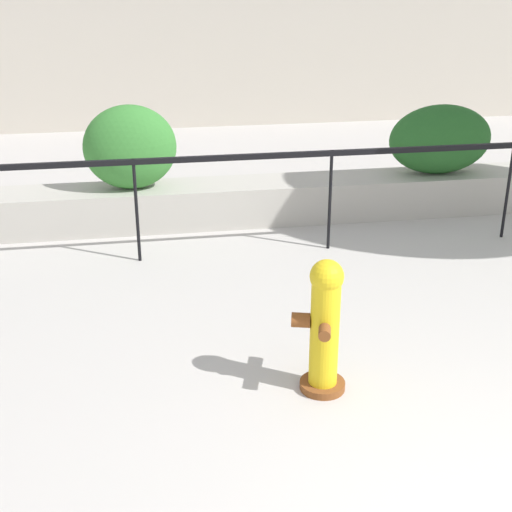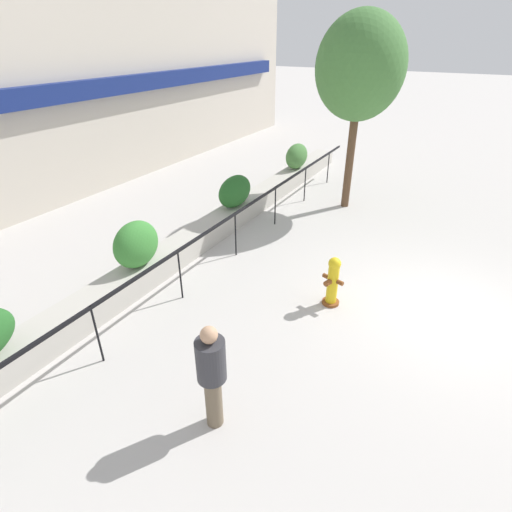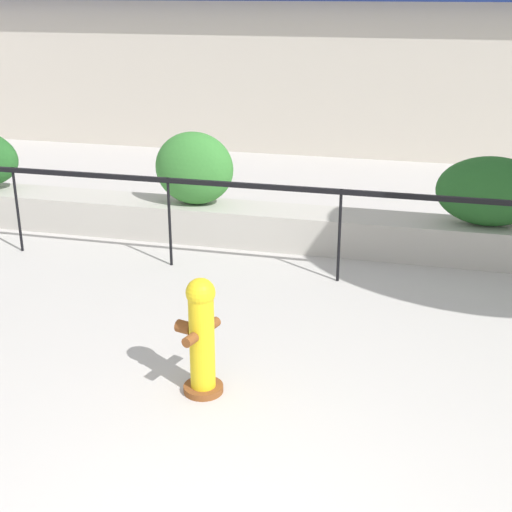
# 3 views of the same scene
# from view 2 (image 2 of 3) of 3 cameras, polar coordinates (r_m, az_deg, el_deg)

# --- Properties ---
(ground_plane) EXTENTS (120.00, 120.00, 0.00)m
(ground_plane) POSITION_cam_2_polar(r_m,az_deg,el_deg) (8.90, 25.23, -7.41)
(ground_plane) COLOR #BCB7B2
(building_facade) EXTENTS (30.00, 1.36, 8.00)m
(building_facade) POSITION_cam_2_polar(r_m,az_deg,el_deg) (14.03, -30.81, 21.80)
(building_facade) COLOR beige
(building_facade) RESTS_ON ground
(planter_wall_low) EXTENTS (18.00, 0.70, 0.50)m
(planter_wall_low) POSITION_cam_2_polar(r_m,az_deg,el_deg) (10.55, -7.97, 2.78)
(planter_wall_low) COLOR #B7B2A8
(planter_wall_low) RESTS_ON ground
(fence_railing_segment) EXTENTS (15.00, 0.05, 1.15)m
(fence_railing_segment) POSITION_cam_2_polar(r_m,az_deg,el_deg) (9.65, -3.00, 5.46)
(fence_railing_segment) COLOR black
(fence_railing_segment) RESTS_ON ground
(hedge_bush_1) EXTENTS (1.11, 0.70, 1.01)m
(hedge_bush_1) POSITION_cam_2_polar(r_m,az_deg,el_deg) (8.79, -16.75, 1.60)
(hedge_bush_1) COLOR #387F33
(hedge_bush_1) RESTS_ON planter_wall_low
(hedge_bush_2) EXTENTS (1.35, 0.67, 0.89)m
(hedge_bush_2) POSITION_cam_2_polar(r_m,az_deg,el_deg) (11.59, -3.03, 9.22)
(hedge_bush_2) COLOR #235B23
(hedge_bush_2) RESTS_ON planter_wall_low
(hedge_bush_3) EXTENTS (1.22, 0.67, 0.90)m
(hedge_bush_3) POSITION_cam_2_polar(r_m,az_deg,el_deg) (15.19, 5.83, 14.00)
(hedge_bush_3) COLOR #427538
(hedge_bush_3) RESTS_ON planter_wall_low
(fire_hydrant) EXTENTS (0.47, 0.48, 1.08)m
(fire_hydrant) POSITION_cam_2_polar(r_m,az_deg,el_deg) (8.17, 10.90, -3.52)
(fire_hydrant) COLOR brown
(fire_hydrant) RESTS_ON ground
(street_tree) EXTENTS (2.73, 2.46, 5.52)m
(street_tree) POSITION_cam_2_polar(r_m,az_deg,el_deg) (12.48, 14.69, 24.54)
(street_tree) COLOR brown
(street_tree) RESTS_ON ground
(pedestrian) EXTENTS (0.49, 0.49, 1.73)m
(pedestrian) POSITION_cam_2_polar(r_m,az_deg,el_deg) (5.52, -6.36, -16.10)
(pedestrian) COLOR brown
(pedestrian) RESTS_ON ground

